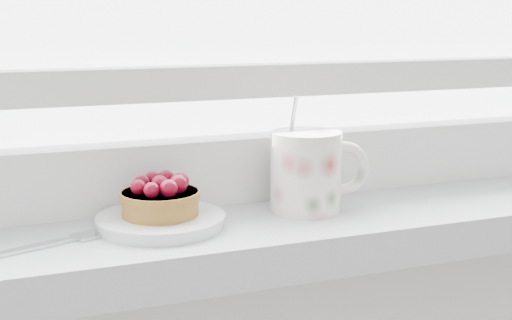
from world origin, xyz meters
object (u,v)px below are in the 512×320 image
saucer (161,221)px  floral_mug (308,170)px  raspberry_tart (161,198)px  fork (39,246)px

saucer → floral_mug: 0.16m
raspberry_tart → fork: (-0.11, -0.02, -0.03)m
raspberry_tart → fork: bearing=-169.6°
floral_mug → fork: 0.28m
saucer → raspberry_tart: (0.00, 0.00, 0.02)m
raspberry_tart → floral_mug: bearing=1.1°
saucer → fork: size_ratio=0.69×
saucer → fork: 0.12m
raspberry_tart → saucer: bearing=-155.4°
saucer → floral_mug: floral_mug is taller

